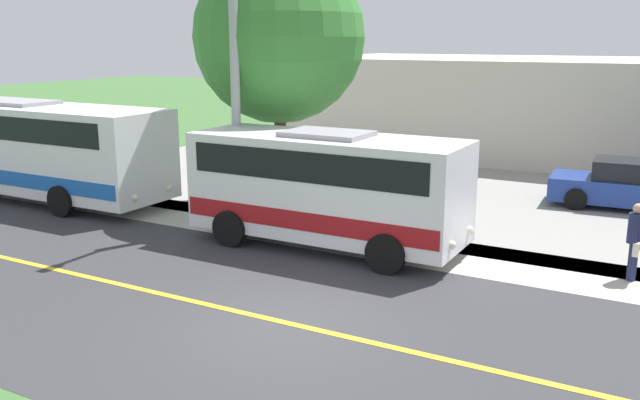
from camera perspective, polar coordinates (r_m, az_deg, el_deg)
The scene contains 12 objects.
ground_plane at distance 12.41m, azimuth -2.59°, elevation -10.30°, with size 120.00×120.00×0.00m, color #3D6633.
road_surface at distance 12.41m, azimuth -2.59°, elevation -10.28°, with size 8.00×100.00×0.01m, color #333335.
sidewalk at distance 16.78m, azimuth 6.73°, elevation -3.96°, with size 2.40×100.00×0.01m, color #B2ADA3.
parking_lot_surface at distance 22.82m, azimuth 20.71°, elevation -0.08°, with size 14.00×36.00×0.01m, color gray.
road_centre_line at distance 12.41m, azimuth -2.59°, elevation -10.26°, with size 0.16×100.00×0.00m, color gold.
shuttle_bus_front at distance 16.41m, azimuth 0.60°, elevation 1.35°, with size 2.57×6.79×2.83m.
transit_bus_rear at distance 24.22m, azimuth -24.52°, elevation 4.38°, with size 2.78×12.09×3.07m.
pedestrian_with_bags at distance 15.74m, azimuth 24.84°, elevation -2.99°, with size 0.72×0.34×1.65m.
street_light_pole at distance 18.03m, azimuth -7.38°, elevation 10.53°, with size 1.97×0.24×7.42m.
parked_car_near at distance 22.34m, azimuth 24.49°, elevation 1.10°, with size 2.23×4.50×1.45m.
tree_curbside at distance 20.18m, azimuth -3.43°, elevation 13.43°, with size 4.96×4.96×7.49m.
commercial_building at distance 31.52m, azimuth 20.93°, elevation 7.21°, with size 10.00×23.66×4.11m, color beige.
Camera 1 is at (9.67, 5.97, 4.99)m, focal length 38.31 mm.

